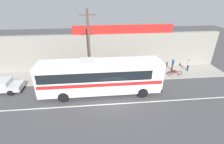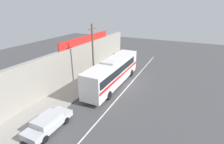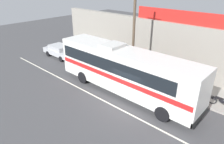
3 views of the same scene
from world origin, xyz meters
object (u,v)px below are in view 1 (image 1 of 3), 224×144
parked_car (0,86)px  motorcycle_black (175,72)px  motorcycle_blue (153,73)px  intercity_bus (100,76)px  pedestrian_far_left (173,63)px  utility_pole (89,47)px  pedestrian_far_right (189,64)px

parked_car → motorcycle_black: bearing=4.5°
motorcycle_blue → parked_car: bearing=-174.9°
parked_car → motorcycle_blue: bearing=5.1°
intercity_bus → pedestrian_far_left: intercity_bus is taller
utility_pole → motorcycle_black: utility_pole is taller
parked_car → utility_pole: bearing=6.6°
intercity_bus → utility_pole: (-0.96, 2.40, 2.26)m
intercity_bus → parked_car: (-10.55, 1.30, -1.33)m
intercity_bus → motorcycle_blue: 7.32m
intercity_bus → motorcycle_black: size_ratio=6.53×
motorcycle_black → pedestrian_far_right: 2.65m
intercity_bus → motorcycle_blue: size_ratio=6.45×
parked_car → motorcycle_black: parked_car is taller
utility_pole → motorcycle_blue: utility_pole is taller
utility_pole → motorcycle_black: (10.39, 0.48, -3.76)m
parked_car → motorcycle_blue: 17.21m
motorcycle_blue → utility_pole: bearing=-176.8°
motorcycle_blue → pedestrian_far_right: pedestrian_far_right is taller
pedestrian_far_left → intercity_bus: bearing=-156.3°
utility_pole → pedestrian_far_right: bearing=7.2°
parked_car → pedestrian_far_left: bearing=8.4°
parked_car → motorcycle_blue: parked_car is taller
parked_car → motorcycle_blue: size_ratio=2.37×
motorcycle_blue → motorcycle_black: bearing=1.1°
parked_car → pedestrian_far_left: size_ratio=2.58×
utility_pole → pedestrian_far_right: utility_pole is taller
motorcycle_black → pedestrian_far_right: pedestrian_far_right is taller
intercity_bus → utility_pole: bearing=111.8°
pedestrian_far_right → pedestrian_far_left: 2.05m
motorcycle_black → motorcycle_blue: size_ratio=0.99×
intercity_bus → pedestrian_far_right: 12.47m
motorcycle_blue → pedestrian_far_left: pedestrian_far_left is taller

